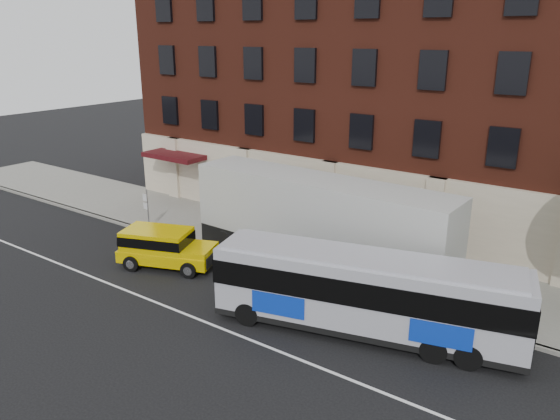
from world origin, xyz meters
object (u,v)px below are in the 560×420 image
Objects in this scene: shipping_container at (319,224)px; city_bus at (366,291)px; yellow_suv at (163,246)px; sign_pole at (147,207)px.

city_bus is at bearing -42.44° from shipping_container.
yellow_suv is at bearing -179.58° from city_bus.
sign_pole reaches higher than yellow_suv.
shipping_container reaches higher than yellow_suv.
sign_pole is 0.21× the size of city_bus.
shipping_container is (6.14, 4.27, 1.11)m from yellow_suv.
sign_pole is at bearing 169.66° from city_bus.
city_bus is 10.74m from yellow_suv.
city_bus is (15.01, -2.74, 0.27)m from sign_pole.
shipping_container is (10.42, 1.45, 0.72)m from sign_pole.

